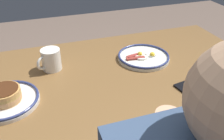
# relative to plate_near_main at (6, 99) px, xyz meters

# --- Properties ---
(dining_table) EXTENTS (1.43, 0.85, 0.72)m
(dining_table) POSITION_rel_plate_near_main_xyz_m (-0.43, -0.03, -0.11)
(dining_table) COLOR brown
(dining_table) RESTS_ON ground_plane
(plate_near_main) EXTENTS (0.24, 0.24, 0.06)m
(plate_near_main) POSITION_rel_plate_near_main_xyz_m (0.00, 0.00, 0.00)
(plate_near_main) COLOR silver
(plate_near_main) RESTS_ON dining_table
(plate_center_pancakes) EXTENTS (0.25, 0.25, 0.04)m
(plate_center_pancakes) POSITION_rel_plate_near_main_xyz_m (-0.62, -0.15, -0.01)
(plate_center_pancakes) COLOR silver
(plate_center_pancakes) RESTS_ON dining_table
(coffee_mug) EXTENTS (0.11, 0.09, 0.10)m
(coffee_mug) POSITION_rel_plate_near_main_xyz_m (-0.19, -0.19, 0.03)
(coffee_mug) COLOR white
(coffee_mug) RESTS_ON dining_table
(cell_phone) EXTENTS (0.15, 0.10, 0.01)m
(cell_phone) POSITION_rel_plate_near_main_xyz_m (-0.72, 0.13, -0.02)
(cell_phone) COLOR black
(cell_phone) RESTS_ON dining_table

